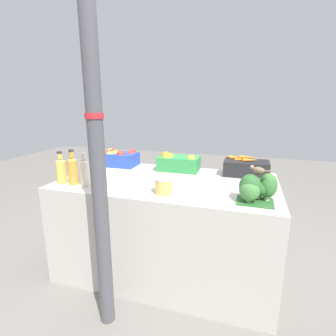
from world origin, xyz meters
The scene contains 12 objects.
ground_plane centered at (0.00, 0.00, 0.00)m, with size 10.00×10.00×0.00m, color slate.
market_table centered at (0.00, 0.00, 0.39)m, with size 1.67×0.93×0.78m, color #B7B2A8.
support_pole centered at (-0.21, -0.66, 1.20)m, with size 0.10×0.10×2.39m.
apple_crate centered at (-0.61, 0.33, 0.86)m, with size 0.36×0.22×0.16m.
orange_crate centered at (-0.02, 0.33, 0.85)m, with size 0.36×0.22×0.16m.
carrot_crate centered at (0.58, 0.33, 0.85)m, with size 0.36×0.22×0.16m.
broccoli_pile centered at (0.65, -0.27, 0.87)m, with size 0.23×0.21×0.18m.
juice_bottle_golden centered at (-0.75, -0.31, 0.88)m, with size 0.07×0.07×0.25m.
juice_bottle_amber centered at (-0.65, -0.31, 0.89)m, with size 0.07×0.07×0.26m.
juice_bottle_cloudy centered at (-0.55, -0.31, 0.89)m, with size 0.07×0.07×0.25m.
pickle_jar centered at (0.06, -0.30, 0.84)m, with size 0.12×0.12×0.11m.
sparrow_bird centered at (0.65, -0.29, 0.99)m, with size 0.13×0.07×0.05m.
Camera 1 is at (0.59, -1.90, 1.39)m, focal length 28.00 mm.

